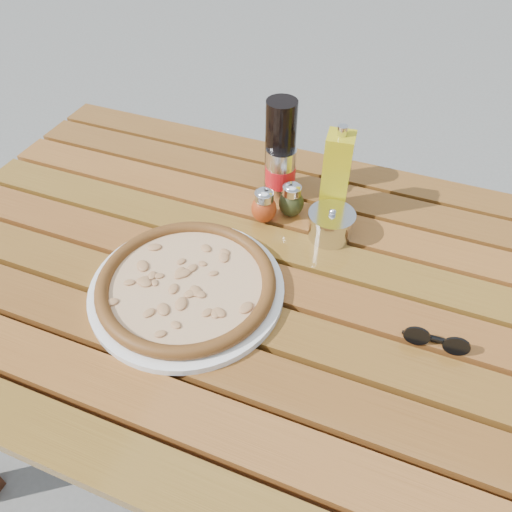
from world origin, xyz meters
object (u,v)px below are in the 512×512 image
at_px(dark_bottle, 280,148).
at_px(parmesan_tin, 331,224).
at_px(plate, 187,289).
at_px(soda_can, 280,173).
at_px(table, 252,299).
at_px(pepper_shaker, 264,206).
at_px(olive_oil_cruet, 336,175).
at_px(sunglasses, 436,341).
at_px(oregano_shaker, 291,200).
at_px(pizza, 186,283).

relative_size(dark_bottle, parmesan_tin, 2.19).
distance_m(plate, soda_can, 0.35).
height_order(table, plate, plate).
distance_m(pepper_shaker, soda_can, 0.10).
xyz_separation_m(dark_bottle, olive_oil_cruet, (0.13, -0.03, -0.01)).
distance_m(soda_can, sunglasses, 0.49).
xyz_separation_m(plate, pepper_shaker, (0.06, 0.24, 0.03)).
distance_m(soda_can, olive_oil_cruet, 0.13).
bearing_deg(sunglasses, soda_can, 139.87).
distance_m(pepper_shaker, olive_oil_cruet, 0.16).
distance_m(oregano_shaker, sunglasses, 0.41).
distance_m(olive_oil_cruet, sunglasses, 0.39).
height_order(pizza, dark_bottle, dark_bottle).
relative_size(pepper_shaker, parmesan_tin, 0.81).
distance_m(dark_bottle, olive_oil_cruet, 0.14).
bearing_deg(parmesan_tin, oregano_shaker, 159.18).
bearing_deg(olive_oil_cruet, pepper_shaker, -147.79).
relative_size(pepper_shaker, soda_can, 0.68).
height_order(soda_can, olive_oil_cruet, olive_oil_cruet).
bearing_deg(soda_can, pizza, -100.02).
distance_m(table, oregano_shaker, 0.23).
bearing_deg(pepper_shaker, parmesan_tin, 1.05).
bearing_deg(dark_bottle, table, -81.00).
height_order(pizza, pepper_shaker, pepper_shaker).
bearing_deg(pepper_shaker, soda_can, 88.99).
bearing_deg(dark_bottle, plate, -98.36).
height_order(pizza, oregano_shaker, oregano_shaker).
xyz_separation_m(oregano_shaker, soda_can, (-0.05, 0.06, 0.02)).
bearing_deg(parmesan_tin, pizza, -129.47).
height_order(table, soda_can, soda_can).
xyz_separation_m(table, dark_bottle, (-0.04, 0.27, 0.19)).
relative_size(parmesan_tin, sunglasses, 0.92).
bearing_deg(parmesan_tin, plate, -129.47).
bearing_deg(oregano_shaker, plate, -110.41).
distance_m(table, pizza, 0.16).
bearing_deg(plate, oregano_shaker, 69.59).
height_order(plate, pizza, pizza).
bearing_deg(plate, sunglasses, 5.71).
xyz_separation_m(dark_bottle, sunglasses, (0.39, -0.31, -0.09)).
bearing_deg(plate, pepper_shaker, 76.55).
bearing_deg(table, pepper_shaker, 103.06).
distance_m(pizza, pepper_shaker, 0.25).
distance_m(oregano_shaker, soda_can, 0.08).
height_order(oregano_shaker, dark_bottle, dark_bottle).
relative_size(table, parmesan_tin, 13.90).
relative_size(oregano_shaker, olive_oil_cruet, 0.39).
xyz_separation_m(plate, soda_can, (0.06, 0.34, 0.05)).
relative_size(dark_bottle, olive_oil_cruet, 1.05).
height_order(oregano_shaker, olive_oil_cruet, olive_oil_cruet).
bearing_deg(olive_oil_cruet, sunglasses, -47.62).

